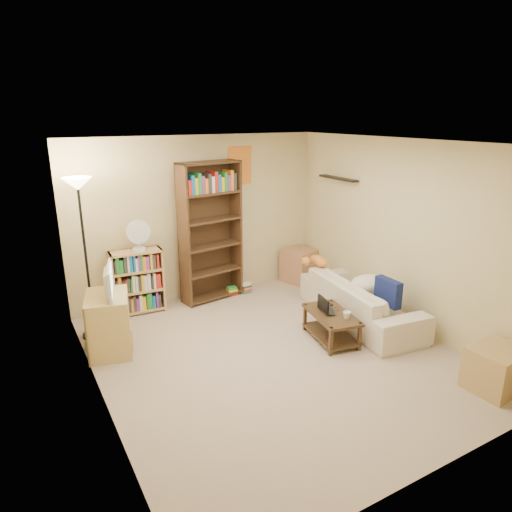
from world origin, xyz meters
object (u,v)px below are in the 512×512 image
short_bookshelf (138,282)px  side_table (299,265)px  end_cabinet (496,369)px  laptop (331,310)px  floor_lamp (81,212)px  coffee_table (331,323)px  television (104,281)px  tv_stand (109,324)px  desk_fan (138,235)px  tabby_cat (316,261)px  mug (347,315)px  tall_bookshelf (211,229)px  sofa (360,300)px

short_bookshelf → side_table: size_ratio=1.66×
short_bookshelf → side_table: 2.79m
end_cabinet → laptop: bearing=113.6°
floor_lamp → side_table: size_ratio=3.66×
coffee_table → television: bearing=166.9°
tv_stand → desk_fan: 1.41m
floor_lamp → tabby_cat: bearing=-9.7°
desk_fan → short_bookshelf: bearing=139.0°
laptop → short_bookshelf: bearing=67.0°
short_bookshelf → tabby_cat: bearing=-18.1°
mug → floor_lamp: size_ratio=0.05×
tabby_cat → short_bookshelf: (-2.45, 1.00, -0.21)m
laptop → tv_stand: 2.77m
mug → end_cabinet: bearing=-63.3°
television → side_table: bearing=-61.6°
television → tall_bookshelf: 2.02m
tabby_cat → floor_lamp: bearing=170.3°
mug → end_cabinet: size_ratio=0.19×
desk_fan → laptop: bearing=-46.3°
laptop → mug: (0.02, -0.27, 0.03)m
laptop → desk_fan: 2.84m
tabby_cat → tv_stand: 3.10m
laptop → end_cabinet: end_cabinet is taller
tall_bookshelf → tv_stand: bearing=-160.9°
side_table → coffee_table: bearing=-114.0°
mug → side_table: 2.36m
tall_bookshelf → floor_lamp: (-1.88, -0.40, 0.53)m
sofa → mug: 0.82m
tv_stand → television: bearing=-166.2°
coffee_table → desk_fan: desk_fan is taller
coffee_table → short_bookshelf: size_ratio=0.96×
tabby_cat → mug: 1.40m
laptop → tv_stand: (-2.57, 1.05, -0.02)m
sofa → side_table: sofa is taller
side_table → tv_stand: bearing=-165.4°
laptop → tv_stand: tv_stand is taller
sofa → end_cabinet: bearing=-170.2°
sofa → short_bookshelf: bearing=62.2°
tv_stand → side_table: 3.53m
mug → side_table: side_table is taller
desk_fan → side_table: size_ratio=0.79×
desk_fan → floor_lamp: (-0.78, -0.41, 0.48)m
side_table → sofa: bearing=-95.6°
coffee_table → side_table: (0.89, 2.00, 0.05)m
coffee_table → laptop: laptop is taller
mug → tabby_cat: bearing=69.2°
sofa → tabby_cat: tabby_cat is taller
coffee_table → end_cabinet: 1.91m
desk_fan → coffee_table: bearing=-47.7°
tabby_cat → television: bearing=179.4°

